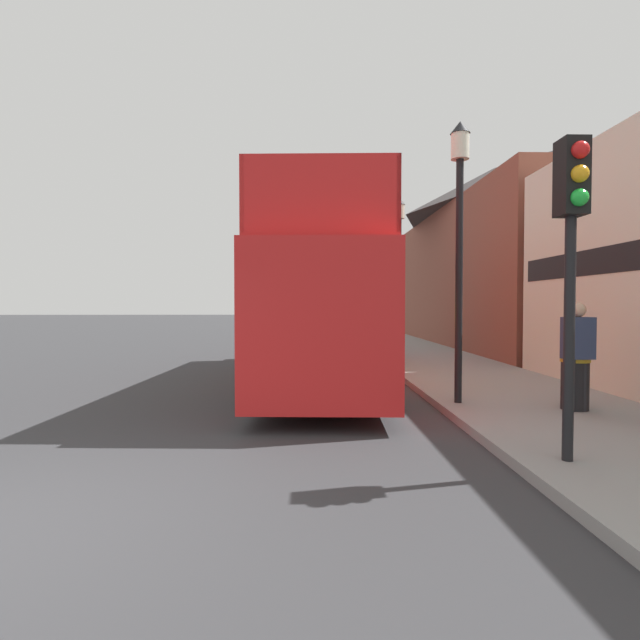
% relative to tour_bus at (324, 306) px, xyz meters
% --- Properties ---
extents(ground_plane, '(144.00, 144.00, 0.00)m').
position_rel_tour_bus_xyz_m(ground_plane, '(-3.19, 12.37, -1.88)').
color(ground_plane, '#333335').
extents(sidewalk, '(3.62, 108.00, 0.14)m').
position_rel_tour_bus_xyz_m(sidewalk, '(3.74, 9.37, -1.81)').
color(sidewalk, gray).
rests_on(sidewalk, ground_plane).
extents(brick_terrace_rear, '(6.00, 19.54, 8.45)m').
position_rel_tour_bus_xyz_m(brick_terrace_rear, '(8.55, 11.15, 2.35)').
color(brick_terrace_rear, brown).
rests_on(brick_terrace_rear, ground_plane).
extents(tour_bus, '(2.95, 10.91, 4.18)m').
position_rel_tour_bus_xyz_m(tour_bus, '(0.00, 0.00, 0.00)').
color(tour_bus, red).
rests_on(tour_bus, ground_plane).
extents(parked_car_ahead_of_bus, '(1.88, 4.36, 1.51)m').
position_rel_tour_bus_xyz_m(parked_car_ahead_of_bus, '(0.80, 7.32, -1.17)').
color(parked_car_ahead_of_bus, navy).
rests_on(parked_car_ahead_of_bus, ground_plane).
extents(pedestrian_third, '(0.47, 0.26, 1.80)m').
position_rel_tour_bus_xyz_m(pedestrian_third, '(4.02, -4.58, -0.65)').
color(pedestrian_third, '#232328').
rests_on(pedestrian_third, sidewalk).
extents(traffic_signal, '(0.28, 0.42, 3.60)m').
position_rel_tour_bus_xyz_m(traffic_signal, '(2.50, -7.16, 0.91)').
color(traffic_signal, black).
rests_on(traffic_signal, sidewalk).
extents(lamp_post_nearest, '(0.35, 0.35, 5.02)m').
position_rel_tour_bus_xyz_m(lamp_post_nearest, '(2.29, -3.78, 1.70)').
color(lamp_post_nearest, black).
rests_on(lamp_post_nearest, sidewalk).
extents(lamp_post_second, '(0.35, 0.35, 5.25)m').
position_rel_tour_bus_xyz_m(lamp_post_second, '(2.61, 3.66, 1.84)').
color(lamp_post_second, black).
rests_on(lamp_post_second, sidewalk).
extents(litter_bin, '(0.48, 0.48, 0.87)m').
position_rel_tour_bus_xyz_m(litter_bin, '(4.07, -4.43, -1.27)').
color(litter_bin, black).
rests_on(litter_bin, sidewalk).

